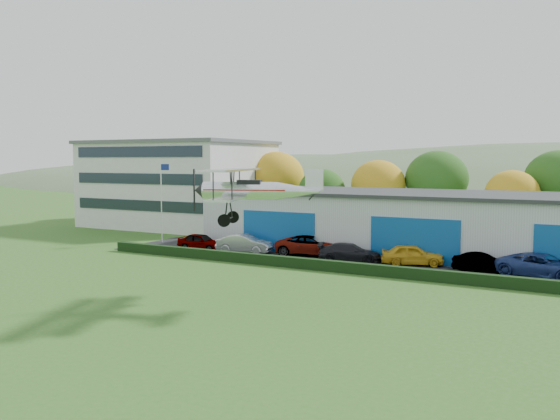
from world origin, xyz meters
The scene contains 16 objects.
ground centered at (0.00, 0.00, 0.00)m, with size 300.00×300.00×0.00m, color #2D5C1D.
apron centered at (3.00, 21.00, 0.03)m, with size 48.00×9.00×0.05m, color black.
hedge centered at (3.00, 16.20, 0.40)m, with size 46.00×0.60×0.80m, color black.
hangar centered at (5.00, 27.98, 2.66)m, with size 40.60×12.60×5.30m.
office_block centered at (-28.00, 35.00, 5.21)m, with size 20.60×15.60×10.40m.
flagpole centered at (-19.88, 22.00, 4.78)m, with size 1.05×0.10×8.00m.
tree_belt centered at (0.85, 40.62, 5.61)m, with size 75.70×13.22×10.12m.
distant_hills centered at (-4.38, 140.00, -13.05)m, with size 430.00×196.00×56.00m.
car_0 centered at (-13.74, 19.83, 0.78)m, with size 1.73×4.29×1.46m, color gray.
car_1 centered at (-9.40, 20.23, 0.85)m, with size 1.70×4.86×1.60m, color silver.
car_2 centered at (-3.68, 21.66, 0.88)m, with size 2.76×5.99×1.67m, color gray.
car_3 centered at (0.28, 20.43, 0.77)m, with size 2.03×4.99×1.45m, color black.
car_4 centered at (5.08, 21.23, 0.85)m, with size 1.89×4.71×1.60m, color gold.
car_5 centered at (10.24, 20.88, 0.73)m, with size 1.44×4.12×1.36m, color gray.
car_6 centered at (14.26, 20.63, 0.88)m, with size 2.75×5.95×1.65m, color navy.
biplane centered at (-0.08, 5.91, 6.45)m, with size 7.57×8.54×3.21m.
Camera 1 is at (16.81, -22.17, 8.08)m, focal length 37.11 mm.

